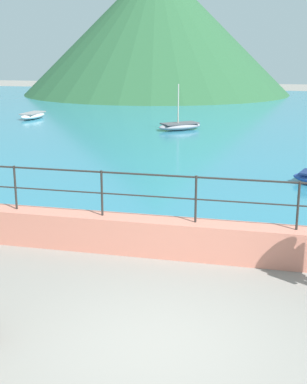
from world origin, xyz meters
name	(u,v)px	position (x,y,z in m)	size (l,w,h in m)	color
ground_plane	(156,344)	(0.00, 0.00, 0.00)	(120.00, 120.00, 0.00)	gray
promenade_wall	(195,240)	(0.00, 3.20, 0.35)	(20.00, 0.56, 0.70)	tan
railing	(196,190)	(0.00, 3.20, 1.32)	(18.44, 0.04, 0.90)	#282623
lake_water	(256,117)	(0.00, 25.84, 0.03)	(64.00, 44.32, 0.06)	teal
hill_main	(157,29)	(-9.88, 42.10, 5.78)	(24.20, 24.20, 11.57)	#285633
boat_4	(33,115)	(-12.41, 21.70, 0.26)	(0.96, 2.32, 0.36)	white
boat_6	(180,126)	(-3.35, 19.26, 0.26)	(2.32, 2.20, 2.23)	gray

